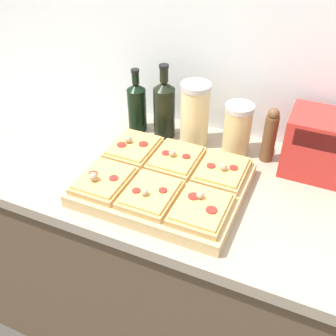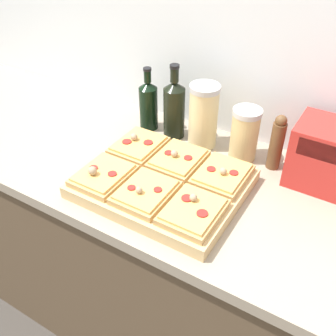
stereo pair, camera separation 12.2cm
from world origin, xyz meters
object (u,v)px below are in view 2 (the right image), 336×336
object	(u,v)px
toaster_oven	(336,158)
pepper_mill	(277,143)
olive_oil_bottle	(148,104)
grain_jar_tall	(203,116)
grain_jar_short	(245,134)
cutting_board	(163,183)
wine_bottle	(174,108)

from	to	relation	value
toaster_oven	pepper_mill	bearing A→B (deg)	179.74
olive_oil_bottle	grain_jar_tall	distance (m)	0.23
toaster_oven	grain_jar_short	bearing A→B (deg)	179.84
grain_jar_tall	toaster_oven	distance (m)	0.45
grain_jar_tall	grain_jar_short	bearing A→B (deg)	0.00
olive_oil_bottle	cutting_board	bearing A→B (deg)	-50.03
wine_bottle	grain_jar_short	size ratio (longest dim) A/B	1.50
grain_jar_short	pepper_mill	size ratio (longest dim) A/B	0.94
pepper_mill	cutting_board	bearing A→B (deg)	-131.66
grain_jar_tall	grain_jar_short	xyz separation A→B (m)	(0.16, 0.00, -0.02)
pepper_mill	olive_oil_bottle	bearing A→B (deg)	-180.00
wine_bottle	pepper_mill	bearing A→B (deg)	0.00
olive_oil_bottle	toaster_oven	distance (m)	0.68
grain_jar_short	toaster_oven	bearing A→B (deg)	-0.16
pepper_mill	grain_jar_short	bearing A→B (deg)	180.00
pepper_mill	wine_bottle	bearing A→B (deg)	180.00
grain_jar_tall	pepper_mill	distance (m)	0.27
grain_jar_short	pepper_mill	bearing A→B (deg)	0.00
wine_bottle	pepper_mill	xyz separation A→B (m)	(0.39, 0.00, -0.02)
grain_jar_tall	toaster_oven	xyz separation A→B (m)	(0.45, -0.00, -0.01)
olive_oil_bottle	grain_jar_tall	world-z (taller)	olive_oil_bottle
cutting_board	grain_jar_short	xyz separation A→B (m)	(0.15, 0.29, 0.07)
wine_bottle	grain_jar_tall	world-z (taller)	wine_bottle
grain_jar_tall	pepper_mill	size ratio (longest dim) A/B	1.18
cutting_board	grain_jar_short	world-z (taller)	grain_jar_short
cutting_board	grain_jar_tall	xyz separation A→B (m)	(-0.01, 0.29, 0.10)
grain_jar_tall	wine_bottle	bearing A→B (deg)	180.00
grain_jar_short	pepper_mill	world-z (taller)	pepper_mill
wine_bottle	grain_jar_short	distance (m)	0.28
grain_jar_tall	pepper_mill	world-z (taller)	grain_jar_tall
toaster_oven	cutting_board	bearing A→B (deg)	-146.91
cutting_board	toaster_oven	distance (m)	0.53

